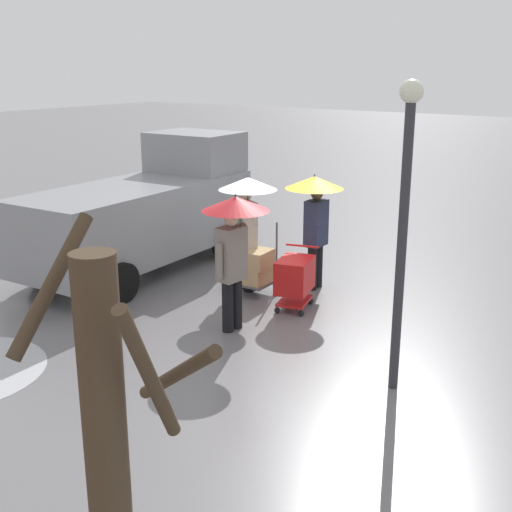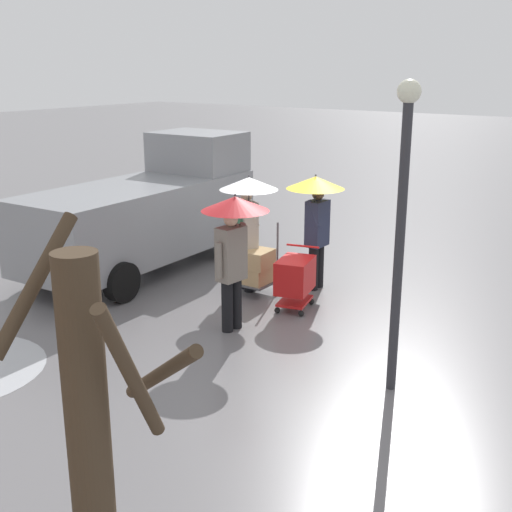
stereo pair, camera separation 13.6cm
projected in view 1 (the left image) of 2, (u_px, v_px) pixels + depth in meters
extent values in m
plane|color=slate|center=(277.00, 300.00, 11.73)|extent=(90.00, 90.00, 0.00)
cylinder|color=#ADAFB5|center=(111.00, 252.00, 14.65)|extent=(2.74, 2.74, 0.01)
cube|color=gray|center=(139.00, 219.00, 13.12)|extent=(2.17, 5.28, 1.40)
cube|color=gray|center=(195.00, 152.00, 14.35)|extent=(1.90, 1.47, 0.84)
cube|color=black|center=(215.00, 184.00, 15.17)|extent=(1.66, 0.13, 0.63)
cube|color=#232326|center=(217.00, 228.00, 15.49)|extent=(1.96, 0.24, 0.24)
cylinder|color=black|center=(155.00, 230.00, 15.13)|extent=(0.27, 0.73, 0.72)
cylinder|color=black|center=(226.00, 242.00, 14.13)|extent=(0.27, 0.73, 0.72)
cylinder|color=black|center=(44.00, 265.00, 12.50)|extent=(0.27, 0.73, 0.72)
cylinder|color=black|center=(121.00, 283.00, 11.51)|extent=(0.27, 0.73, 0.72)
cube|color=red|center=(295.00, 275.00, 11.14)|extent=(0.69, 0.87, 0.56)
cube|color=red|center=(294.00, 301.00, 11.27)|extent=(0.62, 0.78, 0.04)
cylinder|color=red|center=(302.00, 246.00, 11.41)|extent=(0.57, 0.18, 0.04)
sphere|color=black|center=(301.00, 313.00, 10.95)|extent=(0.10, 0.10, 0.10)
sphere|color=black|center=(277.00, 310.00, 11.09)|extent=(0.10, 0.10, 0.10)
sphere|color=black|center=(311.00, 301.00, 11.50)|extent=(0.10, 0.10, 0.10)
sphere|color=black|center=(288.00, 298.00, 11.64)|extent=(0.10, 0.10, 0.10)
cube|color=#515156|center=(257.00, 283.00, 11.92)|extent=(0.49, 0.61, 0.03)
cylinder|color=#515156|center=(277.00, 252.00, 11.89)|extent=(0.04, 0.04, 1.10)
cylinder|color=#515156|center=(256.00, 248.00, 12.12)|extent=(0.04, 0.04, 1.10)
cylinder|color=black|center=(277.00, 287.00, 12.06)|extent=(0.05, 0.20, 0.20)
cylinder|color=black|center=(255.00, 283.00, 12.32)|extent=(0.05, 0.20, 0.20)
cube|color=tan|center=(257.00, 275.00, 11.87)|extent=(0.40, 0.52, 0.29)
cube|color=tan|center=(257.00, 259.00, 11.79)|extent=(0.47, 0.57, 0.32)
cylinder|color=black|center=(244.00, 267.00, 12.22)|extent=(0.18, 0.18, 0.82)
cylinder|color=black|center=(248.00, 270.00, 12.04)|extent=(0.18, 0.18, 0.82)
cube|color=#B2A899|center=(246.00, 224.00, 11.90)|extent=(0.52, 0.46, 0.84)
sphere|color=beige|center=(245.00, 195.00, 11.75)|extent=(0.22, 0.22, 0.22)
cylinder|color=#B2A899|center=(240.00, 224.00, 12.14)|extent=(0.10, 0.10, 0.55)
cylinder|color=#B2A899|center=(251.00, 214.00, 11.69)|extent=(0.24, 0.31, 0.50)
cylinder|color=#333338|center=(248.00, 205.00, 11.70)|extent=(0.02, 0.02, 0.86)
cone|color=white|center=(248.00, 183.00, 11.60)|extent=(1.04, 1.04, 0.22)
sphere|color=#333338|center=(248.00, 176.00, 11.56)|extent=(0.04, 0.04, 0.04)
cube|color=#33664C|center=(235.00, 223.00, 11.80)|extent=(0.34, 0.29, 0.44)
cylinder|color=black|center=(228.00, 307.00, 10.23)|extent=(0.18, 0.18, 0.82)
cylinder|color=black|center=(236.00, 303.00, 10.38)|extent=(0.18, 0.18, 0.82)
cube|color=slate|center=(232.00, 254.00, 10.07)|extent=(0.33, 0.47, 0.84)
sphere|color=beige|center=(231.00, 219.00, 9.92)|extent=(0.22, 0.22, 0.22)
cylinder|color=slate|center=(220.00, 261.00, 9.90)|extent=(0.10, 0.10, 0.55)
cylinder|color=slate|center=(238.00, 237.00, 10.15)|extent=(0.31, 0.13, 0.50)
cylinder|color=#333338|center=(236.00, 228.00, 10.04)|extent=(0.02, 0.02, 0.86)
cone|color=red|center=(236.00, 204.00, 9.93)|extent=(1.04, 1.04, 0.22)
sphere|color=#333338|center=(236.00, 195.00, 9.89)|extent=(0.04, 0.04, 0.04)
cylinder|color=black|center=(318.00, 266.00, 12.30)|extent=(0.18, 0.18, 0.82)
cylinder|color=black|center=(312.00, 268.00, 12.15)|extent=(0.18, 0.18, 0.82)
cube|color=#282D47|center=(316.00, 223.00, 11.99)|extent=(0.29, 0.44, 0.84)
sphere|color=brown|center=(317.00, 194.00, 11.84)|extent=(0.22, 0.22, 0.22)
cylinder|color=#282D47|center=(323.00, 223.00, 12.21)|extent=(0.10, 0.10, 0.55)
cylinder|color=#282D47|center=(312.00, 213.00, 11.78)|extent=(0.30, 0.10, 0.50)
cylinder|color=#333338|center=(314.00, 203.00, 11.81)|extent=(0.02, 0.02, 0.86)
cone|color=yellow|center=(314.00, 182.00, 11.70)|extent=(1.04, 1.04, 0.22)
sphere|color=#333338|center=(315.00, 175.00, 11.66)|extent=(0.04, 0.04, 0.04)
cylinder|color=#423323|center=(177.00, 374.00, 3.74)|extent=(0.89, 0.41, 0.68)
cylinder|color=#423323|center=(51.00, 284.00, 3.47)|extent=(0.15, 0.66, 0.67)
cylinder|color=#423323|center=(150.00, 377.00, 3.38)|extent=(0.28, 0.62, 0.98)
cylinder|color=#2D2D33|center=(401.00, 253.00, 8.06)|extent=(0.12, 0.12, 3.60)
sphere|color=#EAEACC|center=(412.00, 91.00, 7.52)|extent=(0.28, 0.28, 0.28)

